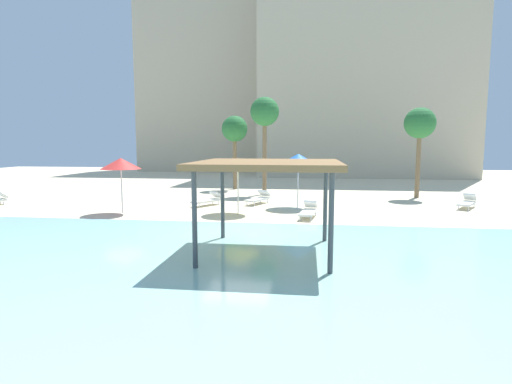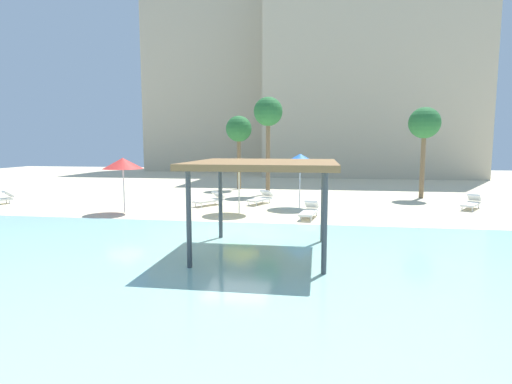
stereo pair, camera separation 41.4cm
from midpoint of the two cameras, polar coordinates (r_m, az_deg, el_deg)
The scene contains 15 objects.
ground_plane at distance 15.88m, azimuth -3.25°, elevation -5.49°, with size 80.00×80.00×0.00m, color beige.
lagoon_water at distance 10.93m, azimuth -8.38°, elevation -11.16°, with size 44.00×13.50×0.04m, color #99D1C6.
shade_pavilion at distance 12.23m, azimuth 0.76°, elevation 3.52°, with size 4.29×4.29×2.85m.
beach_umbrella_red_0 at distance 20.79m, azimuth -18.99°, elevation 3.79°, with size 1.94×1.94×2.69m.
beach_umbrella_yellow_1 at distance 19.63m, azimuth -3.16°, elevation 3.91°, with size 2.09×2.09×2.68m.
beach_umbrella_blue_2 at distance 21.52m, azimuth 5.40°, elevation 4.58°, with size 2.11×2.11×2.85m.
lounge_chair_0 at distance 18.77m, azimuth 6.78°, elevation -2.59°, with size 0.89×1.97×0.74m.
lounge_chair_1 at distance 22.47m, azimuth -7.20°, elevation -1.04°, with size 1.53×1.92×0.74m.
lounge_chair_2 at distance 23.98m, azimuth 27.07°, elevation -1.25°, with size 1.49×1.94×0.74m.
lounge_chair_4 at distance 22.90m, azimuth -0.09°, elevation -0.84°, with size 1.32×1.98×0.74m.
palm_tree_0 at distance 30.24m, azimuth -3.41°, elevation 8.64°, with size 1.90×1.90×5.41m.
palm_tree_1 at distance 27.14m, azimuth 0.78°, elevation 10.88°, with size 1.90×1.90×6.42m.
palm_tree_2 at distance 27.21m, azimuth 21.59°, elevation 8.74°, with size 1.90×1.90×5.59m.
hotel_block_0 at distance 53.12m, azimuth -4.92°, elevation 14.41°, with size 19.87×8.15×20.86m, color beige.
hotel_block_1 at distance 45.24m, azimuth 14.58°, elevation 16.27°, with size 21.29×8.17×21.97m, color beige.
Camera 1 is at (2.65, -15.28, 3.38)m, focal length 28.52 mm.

